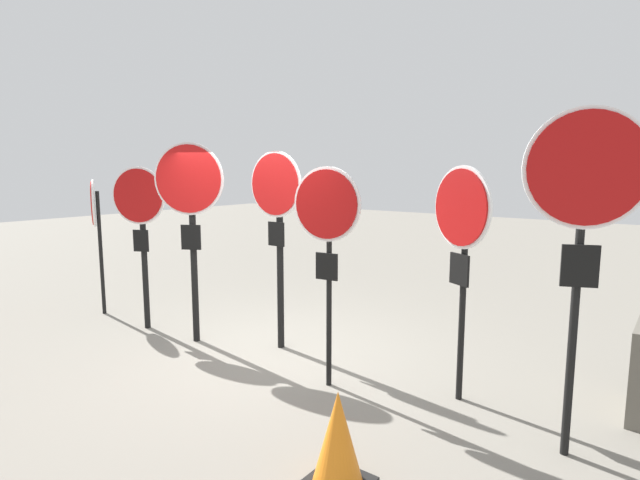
{
  "coord_description": "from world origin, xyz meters",
  "views": [
    {
      "loc": [
        4.03,
        -4.36,
        2.29
      ],
      "look_at": [
        0.76,
        0.0,
        1.51
      ],
      "focal_mm": 28.0,
      "sensor_mm": 36.0,
      "label": 1
    }
  ],
  "objects": [
    {
      "name": "stop_sign_0",
      "position": [
        -3.41,
        -0.28,
        1.6
      ],
      "size": [
        0.64,
        0.4,
        2.13
      ],
      "rotation": [
        0.0,
        0.0,
        -0.55
      ],
      "color": "black",
      "rests_on": "ground"
    },
    {
      "name": "stop_sign_2",
      "position": [
        -1.15,
        -0.24,
        1.84
      ],
      "size": [
        0.83,
        0.46,
        2.63
      ],
      "rotation": [
        0.0,
        0.0,
        0.5
      ],
      "color": "black",
      "rests_on": "ground"
    },
    {
      "name": "stop_sign_3",
      "position": [
        -0.11,
        0.26,
        1.75
      ],
      "size": [
        0.82,
        0.15,
        2.51
      ],
      "rotation": [
        0.0,
        0.0,
        -0.01
      ],
      "color": "black",
      "rests_on": "ground"
    },
    {
      "name": "stop_sign_5",
      "position": [
        2.27,
        0.23,
        1.72
      ],
      "size": [
        0.7,
        0.41,
        2.33
      ],
      "rotation": [
        0.0,
        0.0,
        -0.51
      ],
      "color": "black",
      "rests_on": "ground"
    },
    {
      "name": "traffic_cone_0",
      "position": [
        2.11,
        -1.58,
        0.35
      ],
      "size": [
        0.45,
        0.45,
        0.72
      ],
      "color": "black",
      "rests_on": "ground"
    },
    {
      "name": "stop_sign_6",
      "position": [
        3.38,
        -0.21,
        2.04
      ],
      "size": [
        0.84,
        0.39,
        2.75
      ],
      "rotation": [
        0.0,
        0.0,
        0.41
      ],
      "color": "black",
      "rests_on": "ground"
    },
    {
      "name": "ground_plane",
      "position": [
        0.0,
        0.0,
        0.0
      ],
      "size": [
        40.0,
        40.0,
        0.0
      ],
      "primitive_type": "plane",
      "color": "gray"
    },
    {
      "name": "stop_sign_4",
      "position": [
        1.07,
        -0.29,
        1.74
      ],
      "size": [
        0.76,
        0.15,
        2.32
      ],
      "rotation": [
        0.0,
        0.0,
        0.12
      ],
      "color": "black",
      "rests_on": "ground"
    },
    {
      "name": "stop_sign_1",
      "position": [
        -2.17,
        -0.3,
        1.62
      ],
      "size": [
        0.74,
        0.36,
        2.33
      ],
      "rotation": [
        0.0,
        0.0,
        0.43
      ],
      "color": "black",
      "rests_on": "ground"
    }
  ]
}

